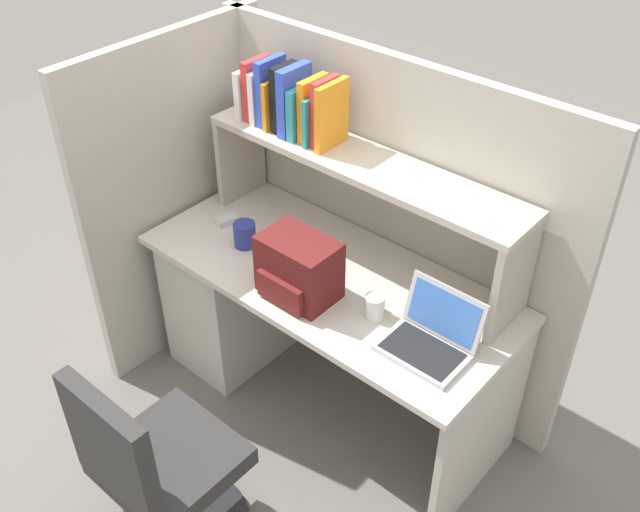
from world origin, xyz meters
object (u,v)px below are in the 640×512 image
computer_mouse (228,220)px  paper_cup (375,306)px  snack_canister (245,235)px  office_chair (160,480)px  laptop (431,337)px  backpack (298,269)px

computer_mouse → paper_cup: paper_cup is taller
computer_mouse → paper_cup: bearing=11.1°
snack_canister → office_chair: bearing=-63.6°
paper_cup → office_chair: 1.00m
laptop → snack_canister: (-0.95, 0.00, 0.00)m
laptop → office_chair: (-0.52, -0.88, -0.39)m
paper_cup → snack_canister: snack_canister is taller
computer_mouse → snack_canister: size_ratio=0.95×
paper_cup → office_chair: bearing=-106.4°
paper_cup → snack_canister: size_ratio=0.86×
laptop → computer_mouse: (-1.14, 0.07, -0.03)m
backpack → office_chair: 0.92m
computer_mouse → snack_canister: bearing=-4.7°
paper_cup → snack_canister: (-0.70, -0.00, 0.01)m
backpack → snack_canister: backpack is taller
laptop → computer_mouse: bearing=176.7°
computer_mouse → snack_canister: (0.18, -0.07, 0.04)m
laptop → backpack: size_ratio=1.04×
computer_mouse → laptop: bearing=11.9°
laptop → computer_mouse: laptop is taller
laptop → paper_cup: (-0.26, 0.00, -0.00)m
laptop → office_chair: size_ratio=0.33×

